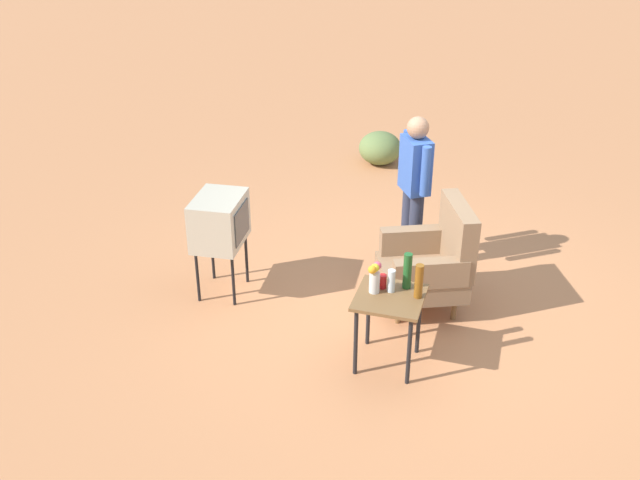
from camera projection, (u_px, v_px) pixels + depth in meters
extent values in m
plane|color=#C17A4C|center=(410.00, 297.00, 7.33)|extent=(60.00, 60.00, 0.00)
cylinder|color=brown|center=(387.00, 283.00, 7.35)|extent=(0.05, 0.05, 0.22)
cylinder|color=brown|center=(398.00, 313.00, 6.88)|extent=(0.05, 0.05, 0.22)
cylinder|color=brown|center=(439.00, 280.00, 7.40)|extent=(0.05, 0.05, 0.22)
cylinder|color=brown|center=(454.00, 309.00, 6.93)|extent=(0.05, 0.05, 0.22)
cube|color=#8C6B4C|center=(421.00, 277.00, 7.04)|extent=(1.00, 1.00, 0.20)
cube|color=#8C6B4C|center=(458.00, 236.00, 6.87)|extent=(0.76, 0.45, 0.64)
cube|color=#8C6B4C|center=(415.00, 240.00, 7.21)|extent=(0.40, 0.68, 0.26)
cube|color=#8C6B4C|center=(431.00, 273.00, 6.65)|extent=(0.40, 0.68, 0.26)
cylinder|color=black|center=(368.00, 313.00, 6.49)|extent=(0.04, 0.04, 0.65)
cylinder|color=black|center=(356.00, 342.00, 6.11)|extent=(0.04, 0.04, 0.65)
cylinder|color=black|center=(419.00, 321.00, 6.37)|extent=(0.04, 0.04, 0.65)
cylinder|color=black|center=(409.00, 351.00, 6.00)|extent=(0.04, 0.04, 0.65)
cube|color=brown|center=(390.00, 298.00, 6.08)|extent=(0.56, 0.56, 0.03)
cylinder|color=black|center=(233.00, 280.00, 7.07)|extent=(0.03, 0.03, 0.55)
cylinder|color=black|center=(246.00, 258.00, 7.45)|extent=(0.03, 0.03, 0.55)
cylinder|color=black|center=(198.00, 276.00, 7.14)|extent=(0.03, 0.03, 0.55)
cylinder|color=black|center=(213.00, 255.00, 7.52)|extent=(0.03, 0.03, 0.55)
cube|color=#BCB299|center=(219.00, 221.00, 7.05)|extent=(0.64, 0.49, 0.48)
cube|color=#383D3F|center=(242.00, 223.00, 7.01)|extent=(0.42, 0.05, 0.34)
cylinder|color=#2D3347|center=(408.00, 224.00, 7.79)|extent=(0.14, 0.14, 0.86)
cylinder|color=#2D3347|center=(415.00, 232.00, 7.62)|extent=(0.14, 0.14, 0.86)
cube|color=#3356A8|center=(415.00, 165.00, 7.37)|extent=(0.42, 0.38, 0.56)
cylinder|color=#3356A8|center=(407.00, 154.00, 7.56)|extent=(0.09, 0.09, 0.50)
cylinder|color=#3356A8|center=(425.00, 171.00, 7.15)|extent=(0.09, 0.09, 0.50)
sphere|color=#A37556|center=(418.00, 128.00, 7.19)|extent=(0.22, 0.22, 0.22)
cylinder|color=silver|center=(391.00, 281.00, 6.10)|extent=(0.06, 0.06, 0.20)
cylinder|color=#1E5623|center=(407.00, 271.00, 6.12)|extent=(0.07, 0.07, 0.32)
cylinder|color=red|center=(383.00, 281.00, 6.16)|extent=(0.07, 0.07, 0.12)
cylinder|color=brown|center=(419.00, 281.00, 5.99)|extent=(0.07, 0.07, 0.30)
cylinder|color=silver|center=(374.00, 282.00, 6.09)|extent=(0.09, 0.09, 0.18)
sphere|color=yellow|center=(375.00, 268.00, 6.03)|extent=(0.07, 0.07, 0.07)
sphere|color=#E04C66|center=(377.00, 266.00, 6.06)|extent=(0.07, 0.07, 0.07)
sphere|color=orange|center=(372.00, 270.00, 6.00)|extent=(0.07, 0.07, 0.07)
ellipsoid|color=olive|center=(380.00, 148.00, 10.32)|extent=(0.59, 0.59, 0.46)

